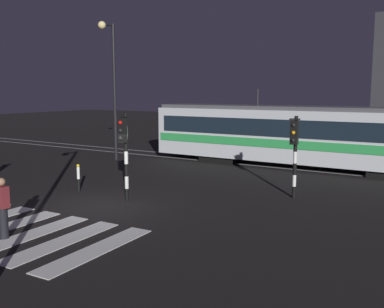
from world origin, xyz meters
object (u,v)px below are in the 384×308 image
tram (301,135)px  traffic_light_corner_far_right (295,145)px  bollard_island_edge (78,178)px  traffic_light_median_centre (124,144)px  pedestrian_waiting_at_kerb (3,208)px  street_lamp_trackside_left (111,75)px

tram → traffic_light_corner_far_right: bearing=-73.6°
traffic_light_corner_far_right → bollard_island_edge: bearing=-156.1°
traffic_light_median_centre → tram: tram is taller
traffic_light_median_centre → pedestrian_waiting_at_kerb: 5.15m
traffic_light_corner_far_right → pedestrian_waiting_at_kerb: traffic_light_corner_far_right is taller
street_lamp_trackside_left → traffic_light_corner_far_right: bearing=-15.6°
tram → traffic_light_median_centre: bearing=-106.4°
traffic_light_corner_far_right → traffic_light_median_centre: bearing=-143.7°
traffic_light_corner_far_right → tram: 7.06m
tram → pedestrian_waiting_at_kerb: size_ratio=9.89×
traffic_light_median_centre → traffic_light_corner_far_right: traffic_light_median_centre is taller
bollard_island_edge → traffic_light_corner_far_right: bearing=23.9°
traffic_light_median_centre → bollard_island_edge: 3.15m
traffic_light_corner_far_right → tram: size_ratio=0.18×
pedestrian_waiting_at_kerb → bollard_island_edge: (-2.67, 5.28, -0.32)m
traffic_light_median_centre → pedestrian_waiting_at_kerb: bearing=-90.5°
pedestrian_waiting_at_kerb → street_lamp_trackside_left: bearing=119.9°
tram → bollard_island_edge: bearing=-119.6°
traffic_light_corner_far_right → street_lamp_trackside_left: size_ratio=0.40×
traffic_light_median_centre → pedestrian_waiting_at_kerb: (-0.05, -5.00, -1.26)m
traffic_light_corner_far_right → street_lamp_trackside_left: (-12.10, 3.39, 2.86)m
bollard_island_edge → pedestrian_waiting_at_kerb: bearing=-63.2°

